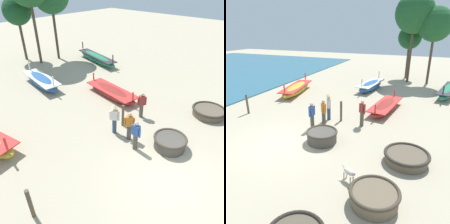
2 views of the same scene
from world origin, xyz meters
TOP-DOWN VIEW (x-y plane):
  - ground_plane at (0.00, 0.00)m, footprint 80.00×80.00m
  - coracle_nearest at (5.14, -2.14)m, footprint 1.68×1.68m
  - coracle_tilted at (5.84, 0.69)m, footprint 1.92×1.92m
  - coracle_weathered at (1.74, 0.92)m, footprint 1.59×1.59m
  - long_boat_green_hull at (1.48, 11.53)m, footprint 1.75×4.58m
  - long_boat_ochre_hull at (3.80, 6.59)m, footprint 1.80×4.56m
  - long_boat_red_hull at (7.98, 12.35)m, footprint 2.14×5.80m
  - long_boat_blue_hull at (-4.29, 8.03)m, footprint 2.25×5.35m
  - fisherman_by_coracle at (3.02, 3.53)m, footprint 0.43×0.39m
  - fisherman_standing_left at (0.85, 3.67)m, footprint 0.36×0.48m
  - fisherman_crouching at (0.94, 2.77)m, footprint 0.39×0.42m
  - fisherman_with_hat at (0.56, 2.09)m, footprint 0.24×0.53m
  - dog at (4.02, -1.40)m, footprint 0.62×0.42m
  - mooring_post_shoreline at (1.64, 3.76)m, footprint 0.14×0.14m
  - mooring_post_mid_beach at (-4.55, 2.55)m, footprint 0.14×0.14m
  - tree_center at (6.20, 15.99)m, footprint 3.19×3.19m
  - tree_tall_back at (4.26, 16.11)m, footprint 3.74×3.74m
  - tree_rightmost at (3.87, 18.12)m, footprint 2.48×2.48m

SIDE VIEW (x-z plane):
  - ground_plane at x=0.00m, z-range 0.00..0.00m
  - coracle_tilted at x=5.84m, z-range 0.02..0.50m
  - coracle_nearest at x=5.14m, z-range 0.02..0.56m
  - long_boat_ochre_hull at x=3.80m, z-range -0.22..0.83m
  - coracle_weathered at x=1.74m, z-range 0.03..0.64m
  - dog at x=4.02m, z-range 0.10..0.64m
  - long_boat_blue_hull at x=-4.29m, z-range -0.28..1.03m
  - long_boat_red_hull at x=7.98m, z-range -0.29..1.07m
  - long_boat_green_hull at x=1.48m, z-range -0.30..1.10m
  - mooring_post_shoreline at x=1.64m, z-range 0.00..1.26m
  - mooring_post_mid_beach at x=-4.55m, z-range 0.00..1.30m
  - fisherman_by_coracle at x=3.02m, z-range 0.05..1.62m
  - fisherman_crouching at x=0.94m, z-range 0.05..1.62m
  - fisherman_with_hat at x=0.56m, z-range 0.05..1.62m
  - fisherman_standing_left at x=0.85m, z-range 0.12..1.79m
  - tree_rightmost at x=3.87m, z-range 1.55..7.19m
  - tree_center at x=6.20m, z-range 2.01..9.28m
  - tree_tall_back at x=4.26m, z-range 2.37..10.89m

